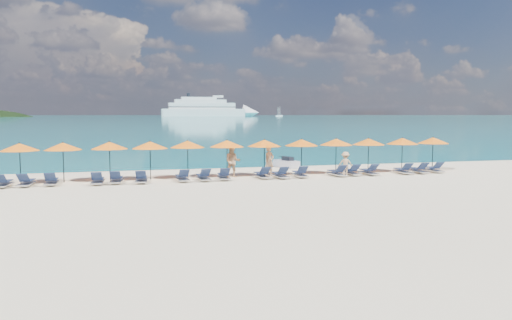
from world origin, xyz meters
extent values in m
plane|color=beige|center=(0.00, 0.00, 0.00)|extent=(1400.00, 1400.00, 0.00)
cube|color=#1FA9B2|center=(0.00, 660.00, 0.01)|extent=(1600.00, 1300.00, 0.01)
cube|color=white|center=(85.36, 587.60, 4.59)|extent=(101.07, 18.44, 9.19)
cone|color=white|center=(146.00, 587.64, 4.59)|extent=(20.22, 20.22, 20.21)
cube|color=white|center=(83.53, 587.60, 12.86)|extent=(80.86, 15.67, 7.35)
cube|color=white|center=(81.69, 587.60, 18.37)|extent=(62.66, 13.82, 4.59)
cube|color=white|center=(79.85, 587.60, 22.05)|extent=(42.45, 11.05, 3.22)
cube|color=black|center=(83.53, 587.60, 11.48)|extent=(81.87, 15.86, 0.83)
cube|color=black|center=(83.53, 587.60, 14.70)|extent=(79.85, 15.49, 0.83)
cylinder|color=black|center=(67.17, 587.59, 25.72)|extent=(4.04, 4.04, 5.05)
cube|color=white|center=(177.93, 568.79, 0.87)|extent=(6.49, 2.16, 1.73)
cylinder|color=white|center=(177.93, 568.79, 6.49)|extent=(0.39, 0.39, 10.82)
cube|color=white|center=(158.17, 512.01, 0.74)|extent=(5.55, 1.85, 1.48)
cylinder|color=white|center=(158.17, 512.01, 5.55)|extent=(0.33, 0.33, 9.25)
cube|color=#B5B6C8|center=(3.87, 9.35, 0.27)|extent=(1.49, 2.29, 0.49)
cube|color=black|center=(3.93, 9.18, 0.62)|extent=(0.73, 0.99, 0.31)
cylinder|color=black|center=(3.69, 9.85, 0.76)|extent=(0.48, 0.22, 0.05)
imported|color=tan|center=(1.35, 4.94, 0.92)|extent=(0.78, 0.66, 1.83)
imported|color=tan|center=(-0.95, 4.93, 0.96)|extent=(1.03, 0.74, 1.92)
imported|color=tan|center=(5.93, 3.92, 0.74)|extent=(1.06, 0.75, 1.49)
cylinder|color=black|center=(-12.70, 5.01, 1.10)|extent=(0.05, 0.05, 2.20)
cone|color=orange|center=(-12.70, 5.01, 2.02)|extent=(2.10, 2.10, 0.42)
sphere|color=black|center=(-12.70, 5.01, 2.24)|extent=(0.08, 0.08, 0.08)
cylinder|color=black|center=(-10.51, 5.10, 1.10)|extent=(0.05, 0.05, 2.20)
cone|color=orange|center=(-10.51, 5.10, 2.02)|extent=(2.10, 2.10, 0.42)
sphere|color=black|center=(-10.51, 5.10, 2.24)|extent=(0.08, 0.08, 0.08)
cylinder|color=black|center=(-8.03, 5.23, 1.10)|extent=(0.05, 0.05, 2.20)
cone|color=orange|center=(-8.03, 5.23, 2.02)|extent=(2.10, 2.10, 0.42)
sphere|color=black|center=(-8.03, 5.23, 2.24)|extent=(0.08, 0.08, 0.08)
cylinder|color=black|center=(-5.78, 5.03, 1.10)|extent=(0.05, 0.05, 2.20)
cone|color=orange|center=(-5.78, 5.03, 2.02)|extent=(2.10, 2.10, 0.42)
sphere|color=black|center=(-5.78, 5.03, 2.24)|extent=(0.08, 0.08, 0.08)
cylinder|color=black|center=(-3.59, 5.28, 1.10)|extent=(0.05, 0.05, 2.20)
cone|color=orange|center=(-3.59, 5.28, 2.02)|extent=(2.10, 2.10, 0.42)
sphere|color=black|center=(-3.59, 5.28, 2.24)|extent=(0.08, 0.08, 0.08)
cylinder|color=black|center=(-1.23, 5.21, 1.10)|extent=(0.05, 0.05, 2.20)
cone|color=orange|center=(-1.23, 5.21, 2.02)|extent=(2.10, 2.10, 0.42)
sphere|color=black|center=(-1.23, 5.21, 2.24)|extent=(0.08, 0.08, 0.08)
cylinder|color=black|center=(1.09, 5.15, 1.10)|extent=(0.05, 0.05, 2.20)
cone|color=orange|center=(1.09, 5.15, 2.02)|extent=(2.10, 2.10, 0.42)
sphere|color=black|center=(1.09, 5.15, 2.24)|extent=(0.08, 0.08, 0.08)
cylinder|color=black|center=(3.50, 5.14, 1.10)|extent=(0.05, 0.05, 2.20)
cone|color=orange|center=(3.50, 5.14, 2.02)|extent=(2.10, 2.10, 0.42)
sphere|color=black|center=(3.50, 5.14, 2.24)|extent=(0.08, 0.08, 0.08)
cylinder|color=black|center=(5.84, 5.16, 1.10)|extent=(0.05, 0.05, 2.20)
cone|color=orange|center=(5.84, 5.16, 2.02)|extent=(2.10, 2.10, 0.42)
sphere|color=black|center=(5.84, 5.16, 2.24)|extent=(0.08, 0.08, 0.08)
cylinder|color=black|center=(8.03, 5.01, 1.10)|extent=(0.05, 0.05, 2.20)
cone|color=orange|center=(8.03, 5.01, 2.02)|extent=(2.10, 2.10, 0.42)
sphere|color=black|center=(8.03, 5.01, 2.24)|extent=(0.08, 0.08, 0.08)
cylinder|color=black|center=(10.51, 5.07, 1.10)|extent=(0.05, 0.05, 2.20)
cone|color=orange|center=(10.51, 5.07, 2.02)|extent=(2.10, 2.10, 0.42)
sphere|color=black|center=(10.51, 5.07, 2.24)|extent=(0.08, 0.08, 0.08)
cylinder|color=black|center=(12.90, 5.21, 1.10)|extent=(0.05, 0.05, 2.20)
cone|color=orange|center=(12.90, 5.21, 2.02)|extent=(2.10, 2.10, 0.42)
sphere|color=black|center=(12.90, 5.21, 2.24)|extent=(0.08, 0.08, 0.08)
cube|color=silver|center=(-13.34, 3.94, 0.14)|extent=(0.73, 1.74, 0.06)
cube|color=#1A2747|center=(-13.32, 4.19, 0.30)|extent=(0.62, 1.13, 0.04)
cube|color=#1A2747|center=(-13.37, 3.39, 0.55)|extent=(0.58, 0.57, 0.43)
cube|color=silver|center=(-12.25, 4.05, 0.14)|extent=(0.77, 1.75, 0.06)
cube|color=#1A2747|center=(-12.23, 4.29, 0.30)|extent=(0.65, 1.15, 0.04)
cube|color=#1A2747|center=(-12.30, 3.50, 0.55)|extent=(0.60, 0.59, 0.43)
cube|color=silver|center=(-11.03, 4.12, 0.14)|extent=(0.65, 1.71, 0.06)
cube|color=#1A2747|center=(-11.03, 4.37, 0.30)|extent=(0.57, 1.11, 0.04)
cube|color=#1A2747|center=(-11.01, 3.57, 0.55)|extent=(0.56, 0.55, 0.43)
cube|color=silver|center=(-8.64, 3.81, 0.14)|extent=(0.69, 1.73, 0.06)
cube|color=#1A2747|center=(-8.63, 4.06, 0.30)|extent=(0.60, 1.12, 0.04)
cube|color=#1A2747|center=(-8.67, 3.26, 0.55)|extent=(0.57, 0.56, 0.43)
cube|color=silver|center=(-7.67, 3.96, 0.14)|extent=(0.77, 1.75, 0.06)
cube|color=#1A2747|center=(-7.65, 4.21, 0.30)|extent=(0.65, 1.15, 0.04)
cube|color=#1A2747|center=(-7.72, 3.41, 0.55)|extent=(0.60, 0.58, 0.43)
cube|color=silver|center=(-6.33, 3.81, 0.14)|extent=(0.77, 1.75, 0.06)
cube|color=#1A2747|center=(-6.31, 4.06, 0.30)|extent=(0.64, 1.14, 0.04)
cube|color=#1A2747|center=(-6.38, 3.27, 0.55)|extent=(0.60, 0.58, 0.43)
cube|color=silver|center=(-4.08, 3.86, 0.14)|extent=(0.73, 1.74, 0.06)
cube|color=#1A2747|center=(-4.10, 4.10, 0.30)|extent=(0.62, 1.13, 0.04)
cube|color=#1A2747|center=(-4.04, 3.31, 0.55)|extent=(0.59, 0.57, 0.43)
cube|color=silver|center=(-2.88, 3.86, 0.14)|extent=(0.73, 1.74, 0.06)
cube|color=#1A2747|center=(-2.90, 4.11, 0.30)|extent=(0.62, 1.13, 0.04)
cube|color=#1A2747|center=(-2.85, 3.32, 0.55)|extent=(0.58, 0.57, 0.43)
cube|color=silver|center=(-1.69, 3.93, 0.14)|extent=(0.74, 1.74, 0.06)
cube|color=#1A2747|center=(-1.67, 4.18, 0.30)|extent=(0.63, 1.14, 0.04)
cube|color=#1A2747|center=(-1.73, 3.39, 0.55)|extent=(0.59, 0.58, 0.43)
cube|color=silver|center=(0.63, 4.00, 0.14)|extent=(0.72, 1.73, 0.06)
cube|color=#1A2747|center=(0.61, 4.25, 0.30)|extent=(0.62, 1.13, 0.04)
cube|color=#1A2747|center=(0.66, 3.45, 0.55)|extent=(0.58, 0.57, 0.43)
cube|color=silver|center=(1.68, 3.78, 0.14)|extent=(0.68, 1.72, 0.06)
cube|color=#1A2747|center=(1.67, 4.03, 0.30)|extent=(0.59, 1.12, 0.04)
cube|color=#1A2747|center=(1.70, 3.23, 0.55)|extent=(0.57, 0.56, 0.43)
cube|color=silver|center=(2.96, 3.88, 0.14)|extent=(0.70, 1.73, 0.06)
cube|color=#1A2747|center=(2.97, 4.13, 0.30)|extent=(0.60, 1.13, 0.04)
cube|color=#1A2747|center=(2.93, 3.33, 0.55)|extent=(0.58, 0.56, 0.43)
cube|color=silver|center=(5.34, 3.84, 0.14)|extent=(0.76, 1.74, 0.06)
cube|color=#1A2747|center=(5.32, 4.09, 0.30)|extent=(0.64, 1.14, 0.04)
cube|color=#1A2747|center=(5.38, 3.30, 0.55)|extent=(0.59, 0.58, 0.43)
cube|color=silver|center=(6.38, 4.05, 0.14)|extent=(0.67, 1.72, 0.06)
cube|color=#1A2747|center=(6.37, 4.30, 0.30)|extent=(0.58, 1.11, 0.04)
cube|color=#1A2747|center=(6.39, 3.50, 0.55)|extent=(0.56, 0.55, 0.43)
cube|color=silver|center=(7.52, 3.92, 0.14)|extent=(0.68, 1.72, 0.06)
cube|color=#1A2747|center=(7.51, 4.17, 0.30)|extent=(0.59, 1.12, 0.04)
cube|color=#1A2747|center=(7.54, 3.37, 0.55)|extent=(0.57, 0.56, 0.43)
cube|color=silver|center=(9.87, 3.84, 0.14)|extent=(0.72, 1.73, 0.06)
cube|color=#1A2747|center=(9.89, 4.09, 0.30)|extent=(0.62, 1.13, 0.04)
cube|color=#1A2747|center=(9.84, 3.29, 0.55)|extent=(0.58, 0.57, 0.43)
cube|color=silver|center=(10.99, 3.89, 0.14)|extent=(0.63, 1.70, 0.06)
cube|color=#1A2747|center=(10.99, 4.14, 0.30)|extent=(0.56, 1.10, 0.04)
cube|color=#1A2747|center=(10.99, 3.34, 0.55)|extent=(0.55, 0.54, 0.43)
cube|color=silver|center=(12.26, 4.08, 0.14)|extent=(0.73, 1.74, 0.06)
cube|color=#1A2747|center=(12.27, 4.33, 0.30)|extent=(0.62, 1.13, 0.04)
cube|color=#1A2747|center=(12.22, 3.53, 0.55)|extent=(0.58, 0.57, 0.43)
camera|label=1|loc=(-7.09, -24.22, 3.84)|focal=35.00mm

